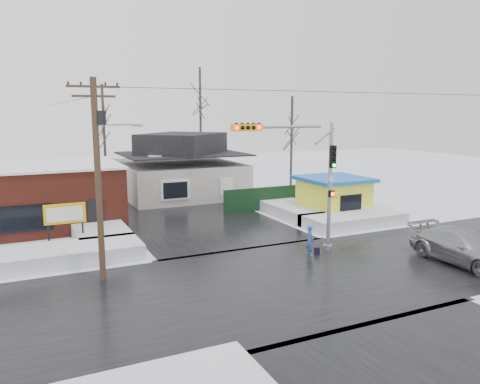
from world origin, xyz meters
name	(u,v)px	position (x,y,z in m)	size (l,w,h in m)	color
ground	(295,278)	(0.00, 0.00, 0.00)	(120.00, 120.00, 0.00)	white
road_ns	(295,278)	(0.00, 0.00, 0.01)	(10.00, 120.00, 0.02)	black
road_ew	(295,278)	(0.00, 0.00, 0.01)	(120.00, 10.00, 0.02)	black
snowbank_nw	(71,254)	(-9.00, 7.00, 0.40)	(7.00, 3.00, 0.80)	white
snowbank_ne	(354,220)	(9.00, 7.00, 0.40)	(7.00, 3.00, 0.80)	white
snowbank_nside_w	(97,228)	(-7.00, 12.00, 0.40)	(3.00, 8.00, 0.80)	white
snowbank_nside_e	(289,208)	(7.00, 12.00, 0.40)	(3.00, 8.00, 0.80)	white
traffic_signal	(306,170)	(2.43, 2.97, 4.54)	(6.05, 0.68, 7.00)	gray
utility_pole	(99,168)	(-7.93, 3.50, 5.11)	(3.15, 0.44, 9.00)	#382619
brick_building	(23,196)	(-11.00, 15.99, 2.08)	(12.20, 8.20, 4.12)	maroon
marquee_sign	(65,215)	(-9.00, 9.49, 1.92)	(2.20, 0.21, 2.55)	black
house	(183,168)	(2.00, 22.00, 2.62)	(10.40, 8.40, 5.76)	beige
kiosk	(333,196)	(9.50, 9.99, 1.46)	(4.60, 4.60, 2.88)	#FEFF38
fence	(271,198)	(6.50, 14.00, 0.90)	(8.00, 0.12, 1.80)	black
tree_far_left	(103,107)	(-4.00, 26.00, 7.95)	(3.00, 3.00, 10.00)	#332821
tree_far_mid	(200,92)	(6.00, 28.00, 9.54)	(3.00, 3.00, 12.00)	#332821
tree_far_right	(292,116)	(12.00, 20.00, 7.16)	(3.00, 3.00, 9.00)	#332821
pedestrian	(310,240)	(2.57, 2.60, 0.83)	(0.60, 0.40, 1.65)	#3C5CAA
car	(464,248)	(8.76, -1.83, 0.84)	(2.35, 5.77, 1.68)	#A0A2A7
shopping_bag	(317,251)	(3.03, 2.62, 0.17)	(0.28, 0.12, 0.35)	black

